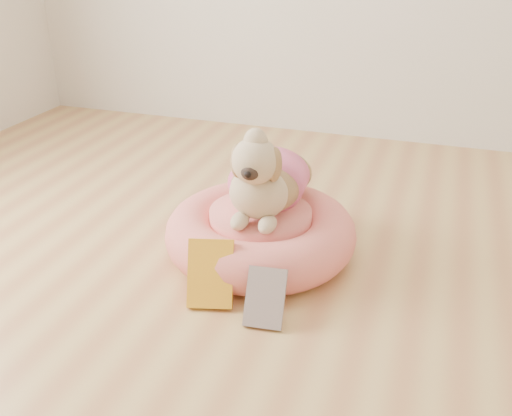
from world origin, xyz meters
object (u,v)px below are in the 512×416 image
(dog, at_px, (266,164))
(book_yellow, at_px, (211,273))
(book_white, at_px, (265,298))
(pet_bed, at_px, (260,233))

(dog, bearing_deg, book_yellow, -104.95)
(book_yellow, relative_size, book_white, 1.19)
(dog, bearing_deg, pet_bed, -147.90)
(pet_bed, height_order, book_yellow, book_yellow)
(book_white, bearing_deg, dog, 101.41)
(book_yellow, bearing_deg, book_white, -26.82)
(book_yellow, bearing_deg, pet_bed, 65.23)
(dog, relative_size, book_white, 2.61)
(dog, height_order, book_white, dog)
(book_white, bearing_deg, pet_bed, 103.92)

